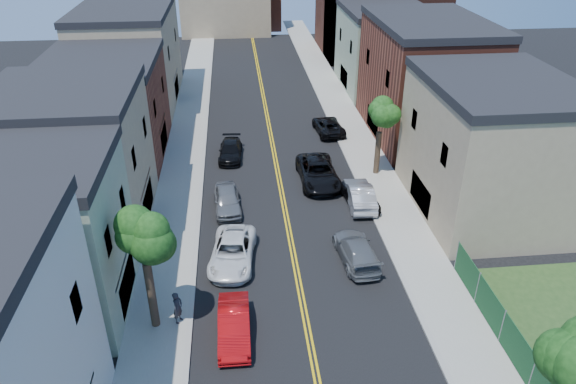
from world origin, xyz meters
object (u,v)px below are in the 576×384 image
object	(u,v)px
black_car_left	(230,151)
black_suv_lane	(318,173)
red_sedan	(234,325)
grey_car_left	(227,200)
grey_car_right	(356,250)
dark_car_right_far	(328,126)
white_pickup	(233,252)
black_car_right	(360,194)
pedestrian_left	(178,307)
silver_car_right	(360,195)

from	to	relation	value
black_car_left	black_suv_lane	world-z (taller)	black_suv_lane
black_car_left	black_suv_lane	size ratio (longest dim) A/B	0.75
red_sedan	grey_car_left	bearing A→B (deg)	91.68
black_car_left	grey_car_right	distance (m)	17.37
dark_car_right_far	white_pickup	bearing A→B (deg)	60.14
black_car_right	pedestrian_left	distance (m)	16.63
white_pickup	black_car_right	xyz separation A→B (m)	(9.30, 6.18, 0.05)
pedestrian_left	dark_car_right_far	bearing A→B (deg)	-2.16
silver_car_right	dark_car_right_far	world-z (taller)	silver_car_right
grey_car_left	black_car_left	size ratio (longest dim) A/B	0.98
grey_car_left	white_pickup	bearing A→B (deg)	-91.09
black_suv_lane	red_sedan	bearing A→B (deg)	-113.93
black_suv_lane	pedestrian_left	distance (m)	17.83
black_car_left	white_pickup	bearing A→B (deg)	-86.27
grey_car_right	black_car_right	xyz separation A→B (m)	(1.70, 6.75, 0.08)
white_pickup	silver_car_right	world-z (taller)	silver_car_right
grey_car_left	silver_car_right	distance (m)	9.60
white_pickup	silver_car_right	size ratio (longest dim) A/B	1.12
black_car_left	pedestrian_left	world-z (taller)	pedestrian_left
grey_car_left	dark_car_right_far	xyz separation A→B (m)	(9.60, 13.31, -0.07)
white_pickup	pedestrian_left	world-z (taller)	pedestrian_left
dark_car_right_far	grey_car_right	bearing A→B (deg)	80.62
white_pickup	black_car_right	world-z (taller)	black_car_right
grey_car_right	grey_car_left	bearing A→B (deg)	-45.50
dark_car_right_far	black_car_right	bearing A→B (deg)	85.41
red_sedan	pedestrian_left	xyz separation A→B (m)	(-2.90, 1.26, 0.33)
silver_car_right	black_suv_lane	bearing A→B (deg)	-54.08
dark_car_right_far	black_suv_lane	size ratio (longest dim) A/B	0.82
black_car_right	black_suv_lane	size ratio (longest dim) A/B	0.77
red_sedan	black_car_left	distance (m)	21.43
black_car_left	silver_car_right	world-z (taller)	silver_car_right
silver_car_right	black_car_right	bearing A→B (deg)	-88.10
grey_car_right	pedestrian_left	distance (m)	11.45
red_sedan	dark_car_right_far	size ratio (longest dim) A/B	0.90
black_car_left	pedestrian_left	size ratio (longest dim) A/B	2.50
red_sedan	grey_car_left	size ratio (longest dim) A/B	1.00
grey_car_left	black_car_right	size ratio (longest dim) A/B	0.95
white_pickup	grey_car_right	xyz separation A→B (m)	(7.60, -0.57, -0.03)
black_suv_lane	grey_car_left	bearing A→B (deg)	-155.28
black_car_right	black_suv_lane	xyz separation A→B (m)	(-2.50, 3.66, 0.05)
black_car_left	silver_car_right	bearing A→B (deg)	-40.08
black_car_right	silver_car_right	bearing A→B (deg)	84.01
black_suv_lane	dark_car_right_far	bearing A→B (deg)	74.60
black_car_right	dark_car_right_far	world-z (taller)	black_car_right
white_pickup	pedestrian_left	xyz separation A→B (m)	(-2.90, -5.12, 0.31)
grey_car_right	black_car_right	size ratio (longest dim) A/B	1.06
dark_car_right_far	silver_car_right	bearing A→B (deg)	85.41
black_car_left	dark_car_right_far	distance (m)	10.40
black_suv_lane	white_pickup	bearing A→B (deg)	-125.84
red_sedan	pedestrian_left	bearing A→B (deg)	156.89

